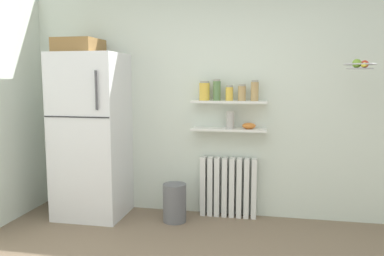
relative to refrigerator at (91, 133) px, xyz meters
name	(u,v)px	position (x,y,z in m)	size (l,w,h in m)	color
back_wall	(219,102)	(1.41, 0.38, 0.34)	(7.04, 0.10, 2.60)	silver
refrigerator	(91,133)	(0.00, 0.00, 0.00)	(0.74, 0.69, 2.00)	silver
radiator	(228,187)	(1.54, 0.25, -0.62)	(0.63, 0.12, 0.68)	white
wall_shelf_lower	(229,129)	(1.54, 0.22, 0.05)	(0.83, 0.22, 0.03)	white
wall_shelf_upper	(229,102)	(1.54, 0.22, 0.36)	(0.83, 0.22, 0.03)	white
storage_jar_0	(205,91)	(1.26, 0.22, 0.47)	(0.12, 0.12, 0.21)	yellow
storage_jar_1	(217,90)	(1.40, 0.22, 0.48)	(0.08, 0.08, 0.23)	#5B7F4C
storage_jar_2	(229,93)	(1.54, 0.22, 0.45)	(0.08, 0.08, 0.17)	yellow
storage_jar_3	(242,93)	(1.67, 0.22, 0.46)	(0.08, 0.08, 0.18)	tan
storage_jar_4	(255,91)	(1.81, 0.22, 0.48)	(0.08, 0.08, 0.22)	tan
vase	(230,120)	(1.55, 0.22, 0.16)	(0.09, 0.09, 0.19)	#B2ADA8
shelf_bowl	(249,126)	(1.76, 0.22, 0.10)	(0.15, 0.15, 0.07)	orange
trash_bin	(175,203)	(0.98, -0.03, -0.75)	(0.26, 0.26, 0.42)	slate
hanging_fruit_basket	(360,65)	(2.81, -0.09, 0.74)	(0.30, 0.30, 0.10)	#B2B2B7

